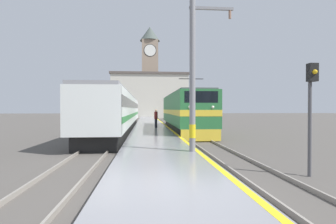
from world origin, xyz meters
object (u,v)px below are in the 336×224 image
Objects in this scene: person_on_platform at (156,118)px; clock_tower at (150,69)px; passenger_train at (120,112)px; locomotive_train at (184,112)px; catenary_mast at (194,72)px; signal_post at (311,101)px.

clock_tower is at bearing 89.62° from person_on_platform.
locomotive_train is at bearing -24.30° from passenger_train.
signal_post is at bearing -43.31° from catenary_mast.
locomotive_train is at bearing -87.20° from clock_tower.
passenger_train is 47.74m from clock_tower.
catenary_mast is (4.79, -16.67, 1.92)m from passenger_train.
clock_tower is (-0.76, 62.79, 9.73)m from catenary_mast.
locomotive_train is 8.50× the size of person_on_platform.
signal_post reaches higher than passenger_train.
signal_post is at bearing -86.41° from clock_tower.
passenger_train is 4.33m from person_on_platform.
locomotive_train is 0.62× the size of clock_tower.
catenary_mast is 1.89× the size of signal_post.
passenger_train is at bearing 112.36° from signal_post.
catenary_mast reaches higher than passenger_train.
passenger_train is at bearing -94.99° from clock_tower.
signal_post is (8.17, -19.85, 0.56)m from passenger_train.
passenger_train is 1.19× the size of clock_tower.
signal_post is (4.14, -65.98, -11.08)m from clock_tower.
signal_post is at bearing -84.13° from locomotive_train.
locomotive_train reaches higher than passenger_train.
clock_tower reaches higher than locomotive_train.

